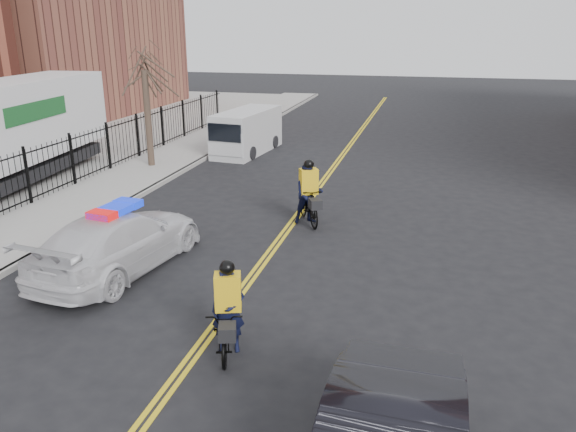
% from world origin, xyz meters
% --- Properties ---
extents(ground, '(120.00, 120.00, 0.00)m').
position_xyz_m(ground, '(0.00, 0.00, 0.00)').
color(ground, black).
rests_on(ground, ground).
extents(center_line_left, '(0.10, 60.00, 0.01)m').
position_xyz_m(center_line_left, '(-0.08, 8.00, 0.01)').
color(center_line_left, yellow).
rests_on(center_line_left, ground).
extents(center_line_right, '(0.10, 60.00, 0.01)m').
position_xyz_m(center_line_right, '(0.08, 8.00, 0.01)').
color(center_line_right, yellow).
rests_on(center_line_right, ground).
extents(sidewalk, '(3.00, 60.00, 0.15)m').
position_xyz_m(sidewalk, '(-7.50, 8.00, 0.07)').
color(sidewalk, gray).
rests_on(sidewalk, ground).
extents(curb, '(0.20, 60.00, 0.15)m').
position_xyz_m(curb, '(-6.00, 8.00, 0.07)').
color(curb, gray).
rests_on(curb, ground).
extents(iron_fence, '(0.12, 28.00, 2.00)m').
position_xyz_m(iron_fence, '(-9.00, 8.00, 1.00)').
color(iron_fence, black).
rests_on(iron_fence, ground).
extents(warehouse_far, '(14.00, 18.00, 14.00)m').
position_xyz_m(warehouse_far, '(-23.00, 24.00, 7.00)').
color(warehouse_far, brown).
rests_on(warehouse_far, ground).
extents(street_tree, '(3.20, 3.20, 4.80)m').
position_xyz_m(street_tree, '(-7.60, 10.00, 3.53)').
color(street_tree, '#372A21').
rests_on(street_tree, sidewalk).
extents(police_cruiser, '(2.76, 5.48, 1.69)m').
position_xyz_m(police_cruiser, '(-3.36, 0.13, 0.77)').
color(police_cruiser, silver).
rests_on(police_cruiser, ground).
extents(cargo_van, '(2.25, 5.00, 2.03)m').
position_xyz_m(cargo_van, '(-4.62, 14.00, 0.99)').
color(cargo_van, silver).
rests_on(cargo_van, ground).
extents(cyclist_near, '(1.20, 1.99, 1.85)m').
position_xyz_m(cyclist_near, '(0.59, -2.72, 0.64)').
color(cyclist_near, black).
rests_on(cyclist_near, ground).
extents(cyclist_far, '(1.46, 2.04, 2.04)m').
position_xyz_m(cyclist_far, '(0.49, 4.74, 0.80)').
color(cyclist_far, black).
rests_on(cyclist_far, ground).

